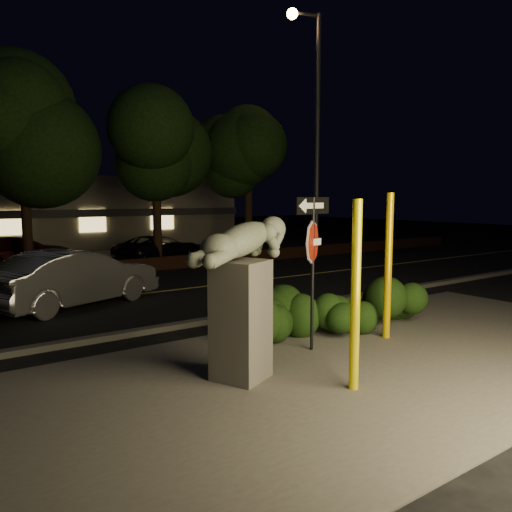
# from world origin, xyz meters

# --- Properties ---
(ground) EXTENTS (90.00, 90.00, 0.00)m
(ground) POSITION_xyz_m (0.00, 10.00, 0.00)
(ground) COLOR black
(ground) RESTS_ON ground
(patio) EXTENTS (14.00, 6.00, 0.02)m
(patio) POSITION_xyz_m (0.00, -1.00, 0.01)
(patio) COLOR #4C4944
(patio) RESTS_ON ground
(road) EXTENTS (80.00, 8.00, 0.01)m
(road) POSITION_xyz_m (0.00, 7.00, 0.01)
(road) COLOR black
(road) RESTS_ON ground
(lane_marking) EXTENTS (80.00, 0.12, 0.00)m
(lane_marking) POSITION_xyz_m (0.00, 7.00, 0.02)
(lane_marking) COLOR #CCBB51
(lane_marking) RESTS_ON road
(curb) EXTENTS (80.00, 0.25, 0.12)m
(curb) POSITION_xyz_m (0.00, 2.90, 0.06)
(curb) COLOR #4C4944
(curb) RESTS_ON ground
(brick_wall) EXTENTS (40.00, 0.35, 0.50)m
(brick_wall) POSITION_xyz_m (0.00, 11.30, 0.25)
(brick_wall) COLOR #452316
(brick_wall) RESTS_ON ground
(parking_lot) EXTENTS (40.00, 12.00, 0.01)m
(parking_lot) POSITION_xyz_m (0.00, 17.00, 0.01)
(parking_lot) COLOR black
(parking_lot) RESTS_ON ground
(building) EXTENTS (22.00, 10.20, 4.00)m
(building) POSITION_xyz_m (0.00, 24.99, 2.00)
(building) COLOR gray
(building) RESTS_ON ground
(tree_far_b) EXTENTS (5.20, 5.20, 8.41)m
(tree_far_b) POSITION_xyz_m (-2.50, 13.20, 6.05)
(tree_far_b) COLOR black
(tree_far_b) RESTS_ON ground
(tree_far_c) EXTENTS (4.80, 4.80, 7.84)m
(tree_far_c) POSITION_xyz_m (2.50, 12.80, 5.66)
(tree_far_c) COLOR black
(tree_far_c) RESTS_ON ground
(tree_far_d) EXTENTS (4.40, 4.40, 7.42)m
(tree_far_d) POSITION_xyz_m (7.50, 13.30, 5.42)
(tree_far_d) COLOR black
(tree_far_d) RESTS_ON ground
(yellow_pole_left) EXTENTS (0.14, 0.14, 2.81)m
(yellow_pole_left) POSITION_xyz_m (-0.94, -1.76, 1.40)
(yellow_pole_left) COLOR yellow
(yellow_pole_left) RESTS_ON ground
(yellow_pole_right) EXTENTS (0.15, 0.15, 2.92)m
(yellow_pole_right) POSITION_xyz_m (1.60, -0.22, 1.46)
(yellow_pole_right) COLOR #F9C200
(yellow_pole_right) RESTS_ON ground
(signpost) EXTENTS (0.94, 0.23, 2.83)m
(signpost) POSITION_xyz_m (-0.17, 0.03, 2.01)
(signpost) COLOR black
(signpost) RESTS_ON ground
(sculpture) EXTENTS (2.28, 1.47, 2.51)m
(sculpture) POSITION_xyz_m (-2.02, -0.43, 1.55)
(sculpture) COLOR #4C4944
(sculpture) RESTS_ON ground
(hedge_center) EXTENTS (2.17, 1.25, 1.07)m
(hedge_center) POSITION_xyz_m (-0.29, 1.08, 0.54)
(hedge_center) COLOR black
(hedge_center) RESTS_ON ground
(hedge_right) EXTENTS (1.67, 1.26, 0.97)m
(hedge_right) POSITION_xyz_m (1.24, 0.44, 0.48)
(hedge_right) COLOR black
(hedge_right) RESTS_ON ground
(hedge_far_right) EXTENTS (1.74, 1.21, 1.13)m
(hedge_far_right) POSITION_xyz_m (2.78, 0.50, 0.56)
(hedge_far_right) COLOR black
(hedge_far_right) RESTS_ON ground
(streetlight) EXTENTS (1.66, 0.72, 11.35)m
(streetlight) POSITION_xyz_m (9.87, 11.39, 6.75)
(streetlight) COLOR #47474B
(streetlight) RESTS_ON ground
(silver_sedan) EXTENTS (4.79, 3.13, 1.49)m
(silver_sedan) POSITION_xyz_m (-2.66, 6.46, 0.75)
(silver_sedan) COLOR #A4A4A8
(silver_sedan) RESTS_ON ground
(parked_car_darkred) EXTENTS (4.61, 2.50, 1.27)m
(parked_car_darkred) POSITION_xyz_m (-2.44, 15.25, 0.63)
(parked_car_darkred) COLOR #420E16
(parked_car_darkred) RESTS_ON ground
(parked_car_dark) EXTENTS (4.61, 3.25, 1.17)m
(parked_car_dark) POSITION_xyz_m (3.01, 13.79, 0.58)
(parked_car_dark) COLOR black
(parked_car_dark) RESTS_ON ground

